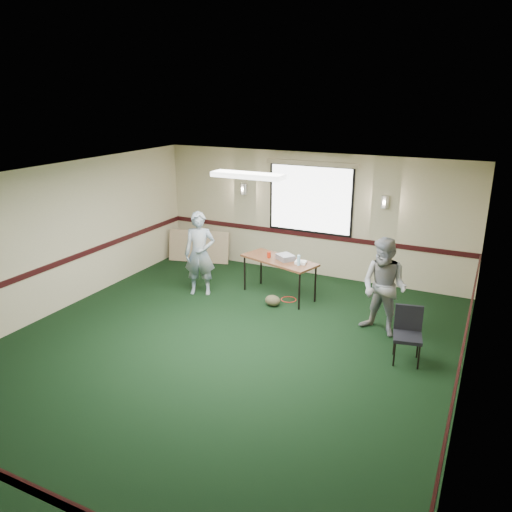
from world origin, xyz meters
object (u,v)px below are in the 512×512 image
at_px(folding_table, 279,262).
at_px(person_right, 384,287).
at_px(projector, 285,257).
at_px(conference_chair, 408,330).
at_px(person_left, 200,254).

distance_m(folding_table, person_right, 2.33).
relative_size(projector, conference_chair, 0.38).
bearing_deg(person_left, conference_chair, -33.84).
bearing_deg(person_right, conference_chair, -35.47).
relative_size(folding_table, person_left, 0.98).
distance_m(folding_table, projector, 0.17).
bearing_deg(conference_chair, person_right, 115.96).
bearing_deg(conference_chair, folding_table, 140.96).
bearing_deg(conference_chair, person_left, 156.96).
height_order(folding_table, projector, projector).
bearing_deg(folding_table, person_left, -141.85).
bearing_deg(person_left, projector, -2.22).
height_order(projector, conference_chair, projector).
bearing_deg(person_right, folding_table, 178.86).
distance_m(person_left, person_right, 3.69).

